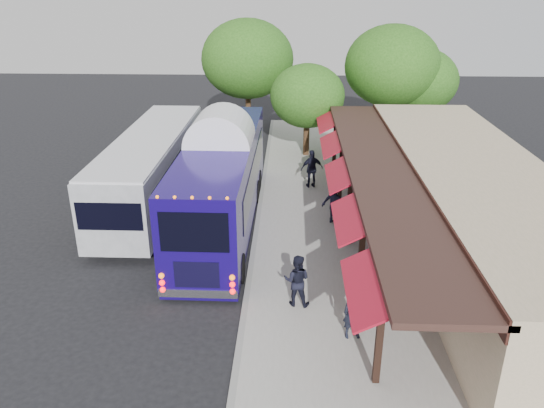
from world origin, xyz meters
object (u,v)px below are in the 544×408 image
(ped_c, at_px, (312,169))
(coach_bus, at_px, (222,178))
(sign_board, at_px, (351,296))
(ped_b, at_px, (297,280))
(city_bus, at_px, (152,166))
(ped_d, at_px, (335,202))
(ped_a, at_px, (354,311))

(ped_c, bearing_deg, coach_bus, 32.76)
(ped_c, height_order, sign_board, ped_c)
(coach_bus, distance_m, sign_board, 8.49)
(ped_b, height_order, sign_board, ped_b)
(city_bus, relative_size, ped_d, 6.56)
(city_bus, distance_m, ped_b, 11.04)
(coach_bus, relative_size, ped_c, 6.56)
(city_bus, height_order, sign_board, city_bus)
(coach_bus, relative_size, sign_board, 13.11)
(ped_c, bearing_deg, ped_a, 79.51)
(ped_a, distance_m, ped_d, 8.05)
(city_bus, height_order, ped_a, city_bus)
(ped_b, bearing_deg, ped_d, -95.60)
(coach_bus, bearing_deg, ped_a, -58.17)
(city_bus, relative_size, sign_board, 12.77)
(ped_a, relative_size, ped_c, 0.93)
(ped_b, xyz_separation_m, ped_d, (1.68, 6.39, 0.06))
(coach_bus, bearing_deg, city_bus, 147.42)
(coach_bus, xyz_separation_m, ped_a, (4.84, -7.99, -1.13))
(city_bus, relative_size, ped_b, 7.00)
(ped_b, distance_m, sign_board, 1.79)
(ped_d, bearing_deg, city_bus, 10.03)
(city_bus, distance_m, ped_c, 7.87)
(ped_c, xyz_separation_m, ped_d, (0.86, -4.25, -0.02))
(ped_d, bearing_deg, sign_board, 115.44)
(city_bus, xyz_separation_m, ped_b, (6.77, -8.68, -0.81))
(ped_d, relative_size, sign_board, 1.95)
(ped_b, height_order, ped_c, ped_c)
(ped_a, height_order, sign_board, ped_a)
(ped_a, bearing_deg, sign_board, 79.78)
(ped_b, xyz_separation_m, ped_c, (0.82, 10.64, 0.08))
(ped_c, relative_size, ped_d, 1.03)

